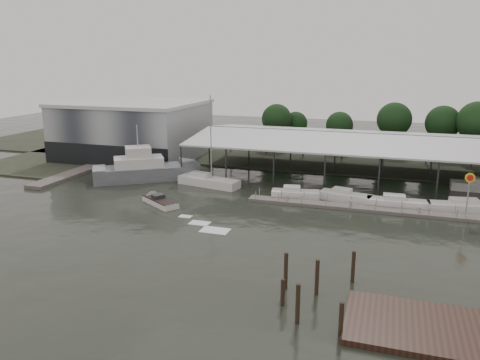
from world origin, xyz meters
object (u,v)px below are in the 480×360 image
(grey_trawler, at_px, (146,170))
(speedboat_underway, at_px, (158,201))
(white_sailboat, at_px, (208,181))
(shell_fuel_sign, at_px, (469,187))

(grey_trawler, xyz_separation_m, speedboat_underway, (7.65, -10.71, -1.19))
(grey_trawler, height_order, white_sailboat, white_sailboat)
(shell_fuel_sign, relative_size, white_sailboat, 0.42)
(grey_trawler, bearing_deg, white_sailboat, -36.63)
(shell_fuel_sign, distance_m, speedboat_underway, 37.32)
(white_sailboat, distance_m, speedboat_underway, 10.65)
(grey_trawler, height_order, speedboat_underway, grey_trawler)
(speedboat_underway, bearing_deg, grey_trawler, -21.19)
(grey_trawler, distance_m, speedboat_underway, 13.22)
(grey_trawler, bearing_deg, shell_fuel_sign, -40.98)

